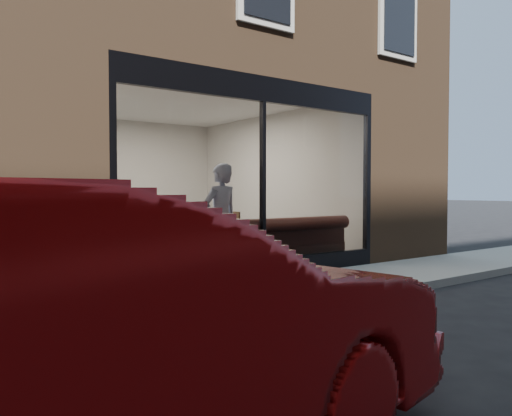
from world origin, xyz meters
TOP-DOWN VIEW (x-y plane):
  - ground at (0.00, 0.00)m, footprint 120.00×120.00m
  - sidewalk_near at (0.00, 1.00)m, footprint 40.00×2.00m
  - kerb_near at (0.00, -0.05)m, footprint 40.00×0.10m
  - host_building_pier_right at (3.75, 8.00)m, footprint 2.50×12.00m
  - host_building_backfill at (0.00, 11.00)m, footprint 5.00×6.00m
  - cafe_floor at (0.00, 5.00)m, footprint 6.00×6.00m
  - cafe_ceiling at (0.00, 5.00)m, footprint 6.00×6.00m
  - cafe_wall_back at (0.00, 7.99)m, footprint 5.00×0.00m
  - cafe_wall_left at (-2.49, 5.00)m, footprint 0.00×6.00m
  - cafe_wall_right at (2.49, 5.00)m, footprint 0.00×6.00m
  - storefront_kick at (0.00, 2.05)m, footprint 5.00×0.10m
  - storefront_header at (0.00, 2.05)m, footprint 5.00×0.10m
  - storefront_mullion at (0.00, 2.05)m, footprint 0.06×0.10m
  - storefront_glass at (0.00, 2.02)m, footprint 4.80×0.00m
  - banquette at (0.00, 2.45)m, footprint 4.00×0.55m
  - person at (-0.43, 2.62)m, footprint 0.73×0.54m
  - cafe_table_left at (-1.69, 3.07)m, footprint 0.82×0.82m
  - cafe_table_right at (0.87, 3.17)m, footprint 0.61×0.61m
  - cafe_chair_left at (-1.19, 3.89)m, footprint 0.54×0.54m
  - cafe_chair_right at (0.90, 4.49)m, footprint 0.37×0.37m
  - wall_poster at (-2.45, 4.62)m, footprint 0.02×0.65m
  - parked_car at (-4.27, -2.18)m, footprint 4.57×2.35m

SIDE VIEW (x-z plane):
  - ground at x=0.00m, z-range 0.00..0.00m
  - sidewalk_near at x=0.00m, z-range 0.00..0.01m
  - cafe_floor at x=0.00m, z-range 0.02..0.02m
  - kerb_near at x=0.00m, z-range 0.00..0.12m
  - storefront_kick at x=0.00m, z-range 0.00..0.30m
  - banquette at x=0.00m, z-range 0.00..0.45m
  - cafe_chair_left at x=-1.19m, z-range 0.22..0.26m
  - cafe_chair_right at x=0.90m, z-range 0.22..0.26m
  - parked_car at x=-4.27m, z-range 0.00..1.43m
  - cafe_table_left at x=-1.69m, z-range 0.72..0.76m
  - cafe_table_right at x=0.87m, z-range 0.72..0.76m
  - person at x=-0.43m, z-range 0.00..1.84m
  - wall_poster at x=-2.45m, z-range 1.00..1.86m
  - storefront_mullion at x=0.00m, z-range 0.30..2.80m
  - storefront_glass at x=0.00m, z-range -0.85..3.95m
  - cafe_wall_back at x=0.00m, z-range -0.90..4.10m
  - cafe_wall_left at x=-2.49m, z-range -1.40..4.60m
  - cafe_wall_right at x=2.49m, z-range -1.40..4.60m
  - host_building_pier_right at x=3.75m, z-range 0.00..3.20m
  - host_building_backfill at x=0.00m, z-range 0.00..3.20m
  - storefront_header at x=0.00m, z-range 2.80..3.20m
  - cafe_ceiling at x=0.00m, z-range 3.19..3.19m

